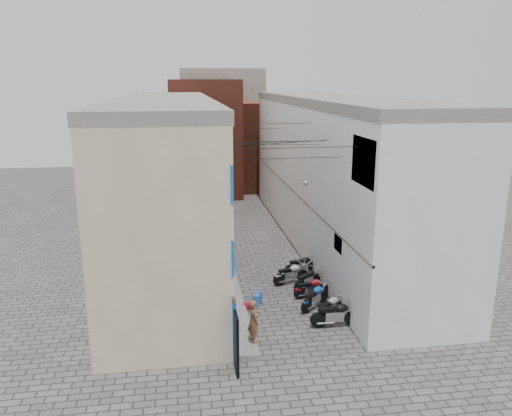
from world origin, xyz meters
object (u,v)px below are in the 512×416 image
motorcycle_e (308,278)px  motorcycle_a (336,313)px  person_b (222,265)px  water_jug_far (258,298)px  motorcycle_c (315,296)px  person_a (253,321)px  motorcycle_g (302,264)px  red_crate (248,306)px  motorcycle_d (312,287)px  motorcycle_b (330,306)px  water_jug_near (256,301)px  motorcycle_f (291,273)px

motorcycle_e → motorcycle_a: bearing=-33.9°
person_b → water_jug_far: person_b is taller
motorcycle_c → motorcycle_e: bearing=133.8°
motorcycle_a → person_a: bearing=-70.2°
person_a → motorcycle_a: bearing=-88.4°
motorcycle_g → red_crate: bearing=-53.7°
motorcycle_d → water_jug_far: bearing=-94.8°
motorcycle_b → person_a: size_ratio=1.09×
water_jug_near → motorcycle_e: bearing=29.0°
motorcycle_b → person_b: 6.03m
person_b → water_jug_far: bearing=-141.7°
motorcycle_d → person_b: 4.55m
red_crate → motorcycle_f: bearing=45.2°
motorcycle_b → motorcycle_g: 5.02m
motorcycle_b → motorcycle_c: size_ratio=0.93×
water_jug_near → motorcycle_g: bearing=49.0°
motorcycle_a → motorcycle_g: (0.00, 5.83, -0.05)m
water_jug_near → water_jug_far: (0.15, 0.29, 0.01)m
motorcycle_c → red_crate: bearing=-137.4°
water_jug_near → water_jug_far: size_ratio=0.97×
motorcycle_d → water_jug_near: 2.79m
motorcycle_c → water_jug_near: size_ratio=3.75×
person_b → water_jug_near: 3.03m
motorcycle_c → motorcycle_f: bearing=148.0°
motorcycle_d → red_crate: motorcycle_d is taller
motorcycle_e → motorcycle_g: motorcycle_g is taller
person_b → water_jug_far: (1.45, -2.33, -0.77)m
motorcycle_g → motorcycle_c: bearing=-16.2°
motorcycle_g → water_jug_near: motorcycle_g is taller
motorcycle_e → motorcycle_f: motorcycle_f is taller
motorcycle_f → water_jug_near: (-2.12, -2.33, -0.31)m
water_jug_far → water_jug_near: bearing=-116.4°
person_b → water_jug_near: size_ratio=3.00×
motorcycle_a → person_b: 6.62m
person_a → water_jug_near: 3.69m
motorcycle_c → motorcycle_g: (0.37, 3.96, -0.01)m
person_a → water_jug_near: bearing=-25.8°
motorcycle_b → water_jug_near: bearing=-151.0°
motorcycle_f → red_crate: 3.62m
motorcycle_a → motorcycle_d: size_ratio=1.17×
motorcycle_d → motorcycle_g: bearing=164.5°
motorcycle_f → water_jug_far: 2.85m
motorcycle_b → water_jug_far: bearing=-156.5°
motorcycle_f → red_crate: size_ratio=4.68×
person_a → water_jug_far: bearing=-27.1°
motorcycle_c → water_jug_near: bearing=-143.3°
motorcycle_c → red_crate: motorcycle_c is taller
motorcycle_b → motorcycle_e: 3.16m
motorcycle_f → person_a: (-2.78, -5.86, 0.53)m
person_a → person_b: size_ratio=1.07×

